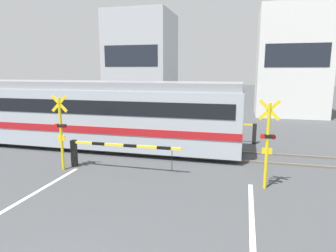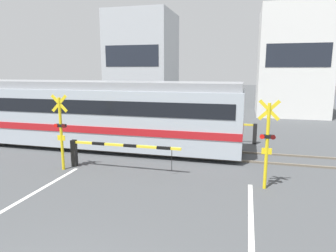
# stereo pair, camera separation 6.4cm
# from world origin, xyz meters

# --- Properties ---
(rail_track_near) EXTENTS (50.00, 0.10, 0.08)m
(rail_track_near) POSITION_xyz_m (0.00, 9.76, 0.04)
(rail_track_near) COLOR #6B6051
(rail_track_near) RESTS_ON ground_plane
(rail_track_far) EXTENTS (50.00, 0.10, 0.08)m
(rail_track_far) POSITION_xyz_m (0.00, 11.20, 0.04)
(rail_track_far) COLOR #6B6051
(rail_track_far) RESTS_ON ground_plane
(commuter_train) EXTENTS (14.98, 2.80, 3.33)m
(commuter_train) POSITION_xyz_m (-4.47, 10.48, 1.78)
(commuter_train) COLOR #ADB7C1
(commuter_train) RESTS_ON ground_plane
(crossing_barrier_near) EXTENTS (4.56, 0.20, 1.09)m
(crossing_barrier_near) POSITION_xyz_m (-2.33, 7.44, 0.80)
(crossing_barrier_near) COLOR black
(crossing_barrier_near) RESTS_ON ground_plane
(crossing_barrier_far) EXTENTS (4.56, 0.20, 1.09)m
(crossing_barrier_far) POSITION_xyz_m (2.33, 13.21, 0.80)
(crossing_barrier_far) COLOR black
(crossing_barrier_far) RESTS_ON ground_plane
(crossing_signal_left) EXTENTS (0.68, 0.15, 2.97)m
(crossing_signal_left) POSITION_xyz_m (-3.80, 6.95, 1.63)
(crossing_signal_left) COLOR yellow
(crossing_signal_left) RESTS_ON ground_plane
(crossing_signal_right) EXTENTS (0.68, 0.15, 2.97)m
(crossing_signal_right) POSITION_xyz_m (3.80, 6.95, 1.63)
(crossing_signal_right) COLOR yellow
(crossing_signal_right) RESTS_ON ground_plane
(pedestrian) EXTENTS (0.38, 0.22, 1.66)m
(pedestrian) POSITION_xyz_m (0.98, 15.87, 0.95)
(pedestrian) COLOR #33384C
(pedestrian) RESTS_ON ground_plane
(building_left_of_street) EXTENTS (5.95, 5.92, 9.29)m
(building_left_of_street) POSITION_xyz_m (-6.93, 25.39, 4.65)
(building_left_of_street) COLOR #B2B7BC
(building_left_of_street) RESTS_ON ground_plane
(building_right_of_street) EXTENTS (5.65, 5.92, 9.10)m
(building_right_of_street) POSITION_xyz_m (6.78, 25.39, 4.55)
(building_right_of_street) COLOR white
(building_right_of_street) RESTS_ON ground_plane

